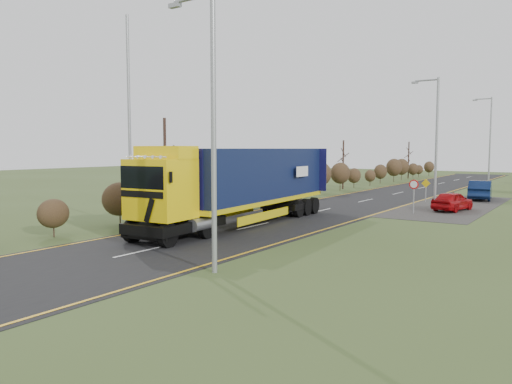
{
  "coord_description": "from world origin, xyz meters",
  "views": [
    {
      "loc": [
        15.13,
        -18.0,
        4.21
      ],
      "look_at": [
        0.33,
        3.8,
        1.9
      ],
      "focal_mm": 35.0,
      "sensor_mm": 36.0,
      "label": 1
    }
  ],
  "objects_px": {
    "car_red_hatchback": "(452,201)",
    "streetlight_near": "(211,120)",
    "car_blue_sedan": "(480,190)",
    "lorry": "(243,181)",
    "speed_sign": "(414,190)"
  },
  "relations": [
    {
      "from": "car_red_hatchback",
      "to": "streetlight_near",
      "type": "xyz_separation_m",
      "value": [
        -2.83,
        -22.13,
        4.51
      ]
    },
    {
      "from": "car_blue_sedan",
      "to": "car_red_hatchback",
      "type": "bearing_deg",
      "value": 81.39
    },
    {
      "from": "lorry",
      "to": "speed_sign",
      "type": "distance_m",
      "value": 11.88
    },
    {
      "from": "car_blue_sedan",
      "to": "lorry",
      "type": "bearing_deg",
      "value": 61.72
    },
    {
      "from": "lorry",
      "to": "speed_sign",
      "type": "xyz_separation_m",
      "value": [
        6.37,
        9.99,
        -0.92
      ]
    },
    {
      "from": "lorry",
      "to": "car_red_hatchback",
      "type": "relative_size",
      "value": 4.06
    },
    {
      "from": "lorry",
      "to": "car_red_hatchback",
      "type": "bearing_deg",
      "value": 53.46
    },
    {
      "from": "speed_sign",
      "to": "lorry",
      "type": "bearing_deg",
      "value": -122.52
    },
    {
      "from": "lorry",
      "to": "car_blue_sedan",
      "type": "height_order",
      "value": "lorry"
    },
    {
      "from": "car_red_hatchback",
      "to": "car_blue_sedan",
      "type": "distance_m",
      "value": 8.99
    },
    {
      "from": "car_red_hatchback",
      "to": "streetlight_near",
      "type": "relative_size",
      "value": 0.41
    },
    {
      "from": "car_blue_sedan",
      "to": "speed_sign",
      "type": "height_order",
      "value": "speed_sign"
    },
    {
      "from": "speed_sign",
      "to": "car_blue_sedan",
      "type": "bearing_deg",
      "value": 80.94
    },
    {
      "from": "streetlight_near",
      "to": "car_blue_sedan",
      "type": "bearing_deg",
      "value": 84.52
    },
    {
      "from": "lorry",
      "to": "car_blue_sedan",
      "type": "xyz_separation_m",
      "value": [
        8.27,
        21.89,
        -1.67
      ]
    }
  ]
}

